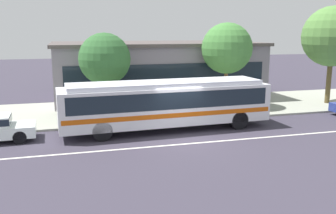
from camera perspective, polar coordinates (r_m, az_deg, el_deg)
The scene contains 10 objects.
ground_plane at distance 18.74m, azimuth 2.55°, elevation -4.92°, with size 120.00×120.00×0.00m, color #383341.
sidewalk_slab at distance 25.62m, azimuth -2.53°, elevation -0.30°, with size 60.00×8.00×0.12m, color #9D9F91.
lane_stripe_center at distance 18.02m, azimuth 3.34°, elevation -5.61°, with size 56.00×0.16×0.01m, color silver.
transit_bus at distance 20.14m, azimuth -0.24°, elevation 0.80°, with size 11.44×2.97×2.67m.
pedestrian_waiting_near_sign at distance 23.15m, azimuth -8.72°, elevation 0.99°, with size 0.43×0.43×1.72m.
bus_stop_sign at distance 22.81m, azimuth 6.51°, elevation 2.22°, with size 0.08×0.44×2.37m.
street_tree_near_stop at distance 23.65m, azimuth -9.66°, elevation 7.22°, with size 3.23×3.23×5.11m.
street_tree_mid_block at distance 26.08m, azimuth 8.99°, elevation 8.84°, with size 3.48×3.48×5.78m.
street_tree_far_end at distance 29.40m, azimuth 23.86°, elevation 9.82°, with size 4.29×4.29×6.96m.
station_building at distance 30.55m, azimuth -2.07°, elevation 5.74°, with size 16.08×9.38×4.44m.
Camera 1 is at (-5.59, -17.09, 5.30)m, focal length 39.85 mm.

